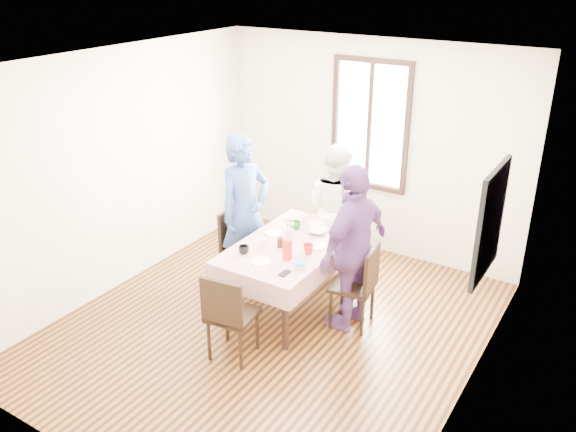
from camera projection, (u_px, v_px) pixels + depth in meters
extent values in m
plane|color=black|center=(271.00, 326.00, 6.21)|extent=(4.50, 4.50, 0.00)
plane|color=beige|center=(370.00, 148.00, 7.42)|extent=(4.00, 0.00, 4.00)
plane|color=beige|center=(480.00, 259.00, 4.70)|extent=(0.00, 4.50, 4.50)
cube|color=black|center=(370.00, 125.00, 7.28)|extent=(1.02, 0.06, 1.62)
cube|color=white|center=(371.00, 125.00, 7.29)|extent=(0.90, 0.02, 1.50)
cube|color=red|center=(491.00, 223.00, 4.86)|extent=(0.04, 0.76, 0.96)
cube|color=black|center=(290.00, 276.00, 6.44)|extent=(0.87, 1.51, 0.75)
cube|color=#5B000A|center=(291.00, 244.00, 6.28)|extent=(0.99, 1.63, 0.01)
cube|color=black|center=(244.00, 248.00, 6.86)|extent=(0.47, 0.47, 0.91)
cube|color=black|center=(353.00, 285.00, 6.09)|extent=(0.47, 0.47, 0.91)
cube|color=black|center=(335.00, 234.00, 7.21)|extent=(0.46, 0.46, 0.91)
cube|color=black|center=(233.00, 314.00, 5.60)|extent=(0.47, 0.47, 0.91)
imported|color=#304882|center=(244.00, 213.00, 6.67)|extent=(0.60, 0.75, 1.81)
imported|color=white|center=(336.00, 209.00, 7.06)|extent=(0.88, 0.75, 1.59)
imported|color=#603771|center=(353.00, 248.00, 5.93)|extent=(0.58, 1.08, 1.76)
imported|color=black|center=(244.00, 250.00, 6.06)|extent=(0.12, 0.12, 0.08)
imported|color=red|center=(308.00, 249.00, 6.05)|extent=(0.15, 0.15, 0.10)
imported|color=#0C7226|center=(296.00, 225.00, 6.62)|extent=(0.11, 0.11, 0.08)
imported|color=white|center=(318.00, 231.00, 6.50)|extent=(0.22, 0.22, 0.05)
cube|color=red|center=(287.00, 250.00, 5.91)|extent=(0.07, 0.07, 0.22)
cylinder|color=white|center=(300.00, 265.00, 5.78)|extent=(0.11, 0.11, 0.05)
cylinder|color=black|center=(281.00, 243.00, 6.19)|extent=(0.07, 0.07, 0.10)
cylinder|color=silver|center=(264.00, 242.00, 6.21)|extent=(0.06, 0.06, 0.09)
cube|color=black|center=(285.00, 273.00, 5.68)|extent=(0.07, 0.14, 0.01)
cylinder|color=silver|center=(289.00, 235.00, 6.29)|extent=(0.08, 0.08, 0.16)
cylinder|color=white|center=(273.00, 233.00, 6.51)|extent=(0.20, 0.20, 0.01)
cylinder|color=white|center=(317.00, 246.00, 6.22)|extent=(0.20, 0.20, 0.01)
cylinder|color=white|center=(317.00, 223.00, 6.74)|extent=(0.20, 0.20, 0.01)
cylinder|color=white|center=(261.00, 262.00, 5.90)|extent=(0.20, 0.20, 0.01)
cylinder|color=blue|center=(300.00, 263.00, 5.77)|extent=(0.12, 0.12, 0.01)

